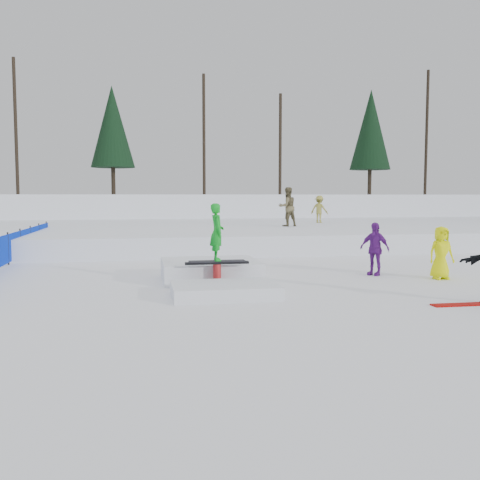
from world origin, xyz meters
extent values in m
plane|color=white|center=(0.00, 0.00, 0.00)|extent=(120.00, 120.00, 0.00)
cube|color=white|center=(0.00, 30.00, 1.20)|extent=(60.00, 14.00, 2.40)
cube|color=white|center=(0.00, 16.00, 0.40)|extent=(50.00, 18.00, 0.80)
cube|color=#0226BD|center=(-6.50, 6.60, 0.55)|extent=(0.03, 16.00, 0.95)
cylinder|color=black|center=(-6.50, 6.60, 0.55)|extent=(0.05, 0.05, 1.10)
cylinder|color=black|center=(-6.50, 8.50, 0.55)|extent=(0.05, 0.05, 1.10)
cylinder|color=black|center=(-6.50, 10.40, 0.55)|extent=(0.05, 0.05, 1.10)
cylinder|color=black|center=(-6.50, 12.30, 0.55)|extent=(0.05, 0.05, 1.10)
cylinder|color=black|center=(-6.50, 14.20, 0.55)|extent=(0.05, 0.05, 1.10)
cylinder|color=black|center=(-11.00, 30.00, 7.40)|extent=(0.24, 0.24, 10.00)
cylinder|color=black|center=(-4.00, 28.50, 3.40)|extent=(0.30, 0.30, 2.00)
cone|color=black|center=(-4.00, 28.50, 7.38)|extent=(3.20, 3.20, 5.95)
cylinder|color=black|center=(3.00, 30.50, 7.15)|extent=(0.24, 0.24, 9.50)
cylinder|color=black|center=(9.00, 29.50, 6.40)|extent=(0.24, 0.24, 8.00)
cylinder|color=black|center=(16.00, 28.00, 3.40)|extent=(0.30, 0.30, 2.00)
cone|color=black|center=(16.00, 28.00, 7.55)|extent=(3.20, 3.20, 6.30)
cylinder|color=black|center=(22.00, 30.00, 7.65)|extent=(0.24, 0.24, 10.50)
imported|color=brown|center=(5.03, 13.26, 1.77)|extent=(1.07, 0.91, 1.93)
imported|color=#9B943B|center=(7.75, 16.32, 1.56)|extent=(1.12, 1.06, 1.52)
imported|color=#691C8D|center=(4.50, 2.15, 0.77)|extent=(0.85, 0.94, 1.54)
imported|color=#F4FF03|center=(5.99, 1.12, 0.73)|extent=(0.72, 0.47, 1.46)
cube|color=#9E0602|center=(4.50, -2.22, 0.01)|extent=(1.40, 0.30, 0.03)
cube|color=white|center=(-0.30, 2.16, 0.27)|extent=(2.60, 2.20, 0.54)
cube|color=white|center=(-0.30, -0.34, 0.15)|extent=(2.40, 1.60, 0.30)
cylinder|color=#B92C2D|center=(-0.30, 0.86, 0.03)|extent=(0.44, 0.44, 0.06)
cylinder|color=#B92C2D|center=(-0.30, 0.86, 0.30)|extent=(0.20, 0.20, 0.60)
cube|color=black|center=(-0.30, 0.86, 0.63)|extent=(1.60, 0.16, 0.06)
cube|color=black|center=(-0.30, 0.86, 0.68)|extent=(1.40, 0.28, 0.03)
imported|color=#0AA21E|center=(-0.30, 0.86, 1.40)|extent=(0.34, 0.52, 1.42)
camera|label=1|loc=(-2.21, -12.24, 2.29)|focal=40.00mm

